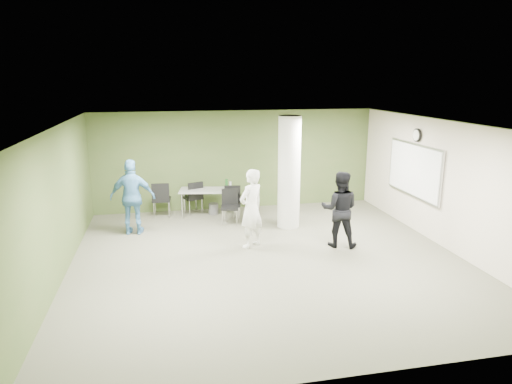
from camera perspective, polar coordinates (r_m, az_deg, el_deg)
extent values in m
plane|color=#535141|center=(9.65, 1.48, -8.32)|extent=(8.00, 8.00, 0.00)
plane|color=white|center=(8.97, 1.60, 8.46)|extent=(8.00, 8.00, 0.00)
cube|color=#415729|center=(13.05, -2.47, 4.01)|extent=(8.00, 2.80, 0.02)
cube|color=#415729|center=(9.19, -23.54, -1.47)|extent=(0.02, 8.00, 2.80)
cube|color=beige|center=(10.83, 22.63, 0.83)|extent=(0.02, 8.00, 2.80)
cylinder|color=silver|center=(11.34, 4.16, 2.45)|extent=(0.56, 0.56, 2.80)
cube|color=silver|center=(11.76, 19.16, 2.61)|extent=(0.04, 2.30, 1.30)
cube|color=white|center=(11.74, 19.05, 2.61)|extent=(0.02, 2.20, 1.20)
cylinder|color=black|center=(11.63, 19.49, 6.72)|extent=(0.05, 0.32, 0.32)
cylinder|color=white|center=(11.61, 19.37, 6.72)|extent=(0.02, 0.26, 0.26)
cube|color=gray|center=(12.41, -5.91, 0.23)|extent=(1.66, 0.95, 0.04)
cylinder|color=silver|center=(12.31, -9.24, -1.78)|extent=(0.04, 0.04, 0.71)
cylinder|color=silver|center=(12.20, -2.65, -1.75)|extent=(0.04, 0.04, 0.71)
cylinder|color=silver|center=(12.84, -8.92, -1.11)|extent=(0.04, 0.04, 0.71)
cylinder|color=silver|center=(12.73, -2.61, -1.08)|extent=(0.04, 0.04, 0.71)
cylinder|color=#1B521B|center=(12.48, -3.70, 1.05)|extent=(0.07, 0.07, 0.25)
cylinder|color=#B2B2B7|center=(12.51, -3.22, 0.92)|extent=(0.06, 0.06, 0.18)
cylinder|color=#4C4C4C|center=(12.70, -5.34, -2.10)|extent=(0.27, 0.27, 0.31)
cube|color=black|center=(12.63, -11.73, -0.93)|extent=(0.51, 0.51, 0.05)
cube|color=black|center=(12.36, -11.86, -0.02)|extent=(0.46, 0.08, 0.47)
cylinder|color=silver|center=(12.88, -10.74, -1.73)|extent=(0.02, 0.02, 0.45)
cylinder|color=silver|center=(12.91, -12.50, -1.79)|extent=(0.02, 0.02, 0.45)
cylinder|color=silver|center=(12.49, -10.83, -2.23)|extent=(0.02, 0.02, 0.45)
cylinder|color=silver|center=(12.53, -12.64, -2.28)|extent=(0.02, 0.02, 0.45)
cube|color=black|center=(12.77, -7.93, -0.70)|extent=(0.60, 0.60, 0.05)
cube|color=black|center=(12.53, -7.55, 0.20)|extent=(0.42, 0.20, 0.45)
cylinder|color=silver|center=(13.08, -7.50, -1.40)|extent=(0.02, 0.02, 0.43)
cylinder|color=silver|center=(12.93, -9.02, -1.64)|extent=(0.02, 0.02, 0.43)
cylinder|color=silver|center=(12.75, -6.75, -1.78)|extent=(0.02, 0.02, 0.43)
cylinder|color=silver|center=(12.59, -8.29, -2.04)|extent=(0.02, 0.02, 0.43)
cube|color=black|center=(11.77, -3.30, -1.97)|extent=(0.51, 0.51, 0.05)
cube|color=black|center=(11.90, -3.29, -0.60)|extent=(0.42, 0.11, 0.43)
cylinder|color=silver|center=(11.66, -4.19, -3.29)|extent=(0.02, 0.02, 0.41)
cylinder|color=silver|center=(11.65, -2.41, -3.27)|extent=(0.02, 0.02, 0.41)
cylinder|color=silver|center=(12.01, -4.13, -2.77)|extent=(0.02, 0.02, 0.41)
cylinder|color=silver|center=(12.00, -2.40, -2.76)|extent=(0.02, 0.02, 0.41)
cube|color=black|center=(12.04, -3.00, -1.56)|extent=(0.53, 0.53, 0.05)
cube|color=black|center=(12.17, -2.96, -0.19)|extent=(0.43, 0.13, 0.44)
cylinder|color=silver|center=(11.94, -3.93, -2.85)|extent=(0.02, 0.02, 0.42)
cylinder|color=silver|center=(11.92, -2.16, -2.86)|extent=(0.02, 0.02, 0.42)
cylinder|color=silver|center=(12.29, -3.79, -2.35)|extent=(0.02, 0.02, 0.42)
cylinder|color=silver|center=(12.27, -2.07, -2.36)|extent=(0.02, 0.02, 0.42)
imported|color=white|center=(10.03, -0.60, -2.09)|extent=(0.77, 0.72, 1.77)
imported|color=black|center=(10.26, 10.41, -2.13)|extent=(1.01, 0.92, 1.71)
imported|color=teal|center=(11.26, -15.17, -0.64)|extent=(1.13, 0.62, 1.83)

